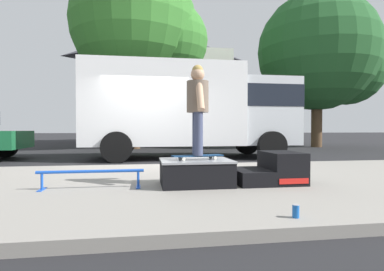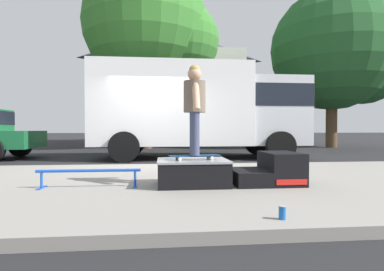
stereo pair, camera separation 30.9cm
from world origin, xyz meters
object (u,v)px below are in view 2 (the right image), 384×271
soda_can (282,213)px  skateboard (195,156)px  street_tree_main (153,29)px  kicker_ramp (271,171)px  street_tree_neighbour (339,53)px  box_truck (200,107)px  grind_rail (89,174)px  skate_box (193,171)px  skater_kid (195,102)px

soda_can → skateboard: bearing=109.0°
skateboard → street_tree_main: street_tree_main is taller
kicker_ramp → soda_can: kicker_ramp is taller
kicker_ramp → street_tree_neighbour: (7.55, 10.67, 4.61)m
soda_can → box_truck: size_ratio=0.02×
grind_rail → box_truck: 6.25m
skate_box → skater_kid: size_ratio=0.78×
skate_box → soda_can: size_ratio=8.46×
grind_rail → street_tree_neighbour: 15.56m
grind_rail → skater_kid: bearing=1.5°
skate_box → kicker_ramp: bearing=-0.0°
skateboard → street_tree_main: bearing=94.9°
street_tree_main → skater_kid: bearing=-85.1°
grind_rail → box_truck: box_truck is taller
street_tree_neighbour → box_truck: bearing=-147.4°
kicker_ramp → street_tree_main: street_tree_main is taller
skate_box → skater_kid: bearing=-15.2°
skate_box → street_tree_main: 12.06m
skater_kid → street_tree_main: street_tree_main is taller
skateboard → street_tree_main: (-0.92, 10.67, 5.33)m
skateboard → skater_kid: 0.81m
grind_rail → soda_can: grind_rail is taller
skater_kid → street_tree_neighbour: 14.25m
kicker_ramp → street_tree_main: bearing=101.2°
kicker_ramp → street_tree_main: 12.22m
skate_box → skateboard: size_ratio=1.33×
kicker_ramp → skateboard: kicker_ramp is taller
box_truck → grind_rail: bearing=-112.6°
skate_box → street_tree_neighbour: bearing=50.6°
box_truck → kicker_ramp: bearing=-85.8°
skater_kid → street_tree_neighbour: street_tree_neighbour is taller
skater_kid → soda_can: 2.28m
grind_rail → street_tree_main: (0.63, 10.71, 5.58)m
box_truck → soda_can: bearing=-91.2°
grind_rail → skateboard: (1.55, 0.04, 0.24)m
skater_kid → box_truck: size_ratio=0.20×
box_truck → street_tree_main: 6.81m
skate_box → skateboard: skateboard is taller
grind_rail → street_tree_main: size_ratio=0.16×
skater_kid → box_truck: 5.65m
street_tree_main → skate_box: bearing=-85.2°
skater_kid → kicker_ramp: bearing=0.3°
grind_rail → soda_can: bearing=-39.5°
skateboard → street_tree_neighbour: 14.48m
grind_rail → skater_kid: 1.87m
skate_box → box_truck: size_ratio=0.15×
skate_box → box_truck: box_truck is taller
kicker_ramp → grind_rail: bearing=-179.0°
skateboard → soda_can: (0.63, -1.84, -0.38)m
skate_box → skater_kid: (0.03, -0.01, 1.05)m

